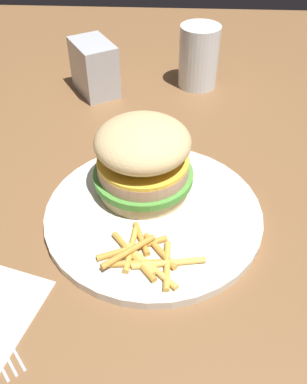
% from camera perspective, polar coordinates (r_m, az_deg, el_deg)
% --- Properties ---
extents(ground_plane, '(1.60, 1.60, 0.00)m').
position_cam_1_polar(ground_plane, '(0.52, 1.11, -4.75)').
color(ground_plane, brown).
extents(plate, '(0.27, 0.27, 0.01)m').
position_cam_1_polar(plate, '(0.53, -0.00, -2.92)').
color(plate, silver).
rests_on(plate, ground_plane).
extents(sandwich, '(0.13, 0.13, 0.10)m').
position_cam_1_polar(sandwich, '(0.52, -1.45, 4.61)').
color(sandwich, tan).
rests_on(sandwich, plate).
extents(fries_pile, '(0.12, 0.09, 0.01)m').
position_cam_1_polar(fries_pile, '(0.47, -1.23, -8.70)').
color(fries_pile, gold).
rests_on(fries_pile, plate).
extents(drink_glass, '(0.07, 0.07, 0.11)m').
position_cam_1_polar(drink_glass, '(0.80, 6.16, 17.50)').
color(drink_glass, silver).
rests_on(drink_glass, ground_plane).
extents(napkin_dispenser, '(0.10, 0.11, 0.09)m').
position_cam_1_polar(napkin_dispenser, '(0.78, -8.08, 16.42)').
color(napkin_dispenser, '#B7BABF').
rests_on(napkin_dispenser, ground_plane).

